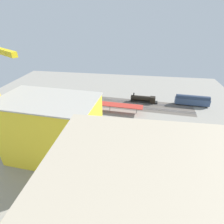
{
  "coord_description": "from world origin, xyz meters",
  "views": [
    {
      "loc": [
        -16.92,
        67.87,
        43.69
      ],
      "look_at": [
        -6.44,
        -0.79,
        5.54
      ],
      "focal_mm": 28.29,
      "sensor_mm": 36.0,
      "label": 1
    }
  ],
  "objects_px": {
    "freight_coach_far": "(80,97)",
    "parked_car_3": "(110,121)",
    "street_tree_1": "(67,120)",
    "street_tree_2": "(63,119)",
    "box_truck_0": "(64,128)",
    "construction_building": "(52,130)",
    "platform_canopy_near": "(84,102)",
    "passenger_coach": "(192,100)",
    "parked_car_1": "(143,125)",
    "traffic_light": "(57,111)",
    "parked_car_2": "(126,123)",
    "street_tree_0": "(26,117)",
    "locomotive": "(144,99)",
    "parked_car_0": "(160,126)",
    "street_tree_3": "(141,128)"
  },
  "relations": [
    {
      "from": "street_tree_1",
      "to": "traffic_light",
      "type": "height_order",
      "value": "street_tree_1"
    },
    {
      "from": "passenger_coach",
      "to": "parked_car_1",
      "type": "relative_size",
      "value": 4.07
    },
    {
      "from": "street_tree_1",
      "to": "street_tree_2",
      "type": "xyz_separation_m",
      "value": [
        2.37,
        -0.57,
        -0.16
      ]
    },
    {
      "from": "street_tree_2",
      "to": "street_tree_3",
      "type": "xyz_separation_m",
      "value": [
        -32.45,
        0.88,
        -0.74
      ]
    },
    {
      "from": "parked_car_1",
      "to": "parked_car_3",
      "type": "bearing_deg",
      "value": -3.96
    },
    {
      "from": "parked_car_1",
      "to": "street_tree_3",
      "type": "distance_m",
      "value": 9.85
    },
    {
      "from": "platform_canopy_near",
      "to": "street_tree_2",
      "type": "distance_m",
      "value": 22.15
    },
    {
      "from": "platform_canopy_near",
      "to": "box_truck_0",
      "type": "height_order",
      "value": "platform_canopy_near"
    },
    {
      "from": "parked_car_3",
      "to": "box_truck_0",
      "type": "relative_size",
      "value": 0.46
    },
    {
      "from": "parked_car_2",
      "to": "locomotive",
      "type": "bearing_deg",
      "value": -107.89
    },
    {
      "from": "traffic_light",
      "to": "parked_car_1",
      "type": "bearing_deg",
      "value": 177.51
    },
    {
      "from": "parked_car_2",
      "to": "street_tree_2",
      "type": "xyz_separation_m",
      "value": [
        26.25,
        8.74,
        4.98
      ]
    },
    {
      "from": "parked_car_2",
      "to": "traffic_light",
      "type": "distance_m",
      "value": 33.47
    },
    {
      "from": "parked_car_2",
      "to": "street_tree_3",
      "type": "distance_m",
      "value": 12.2
    },
    {
      "from": "parked_car_2",
      "to": "traffic_light",
      "type": "relative_size",
      "value": 0.78
    },
    {
      "from": "parked_car_1",
      "to": "street_tree_2",
      "type": "bearing_deg",
      "value": 13.15
    },
    {
      "from": "box_truck_0",
      "to": "street_tree_2",
      "type": "distance_m",
      "value": 4.0
    },
    {
      "from": "street_tree_3",
      "to": "parked_car_1",
      "type": "bearing_deg",
      "value": -99.21
    },
    {
      "from": "passenger_coach",
      "to": "traffic_light",
      "type": "xyz_separation_m",
      "value": [
        67.18,
        24.07,
        0.91
      ]
    },
    {
      "from": "platform_canopy_near",
      "to": "parked_car_0",
      "type": "height_order",
      "value": "platform_canopy_near"
    },
    {
      "from": "parked_car_3",
      "to": "box_truck_0",
      "type": "height_order",
      "value": "box_truck_0"
    },
    {
      "from": "parked_car_3",
      "to": "parked_car_2",
      "type": "bearing_deg",
      "value": 178.23
    },
    {
      "from": "freight_coach_far",
      "to": "parked_car_0",
      "type": "bearing_deg",
      "value": 156.11
    },
    {
      "from": "box_truck_0",
      "to": "street_tree_2",
      "type": "bearing_deg",
      "value": -68.75
    },
    {
      "from": "street_tree_2",
      "to": "street_tree_3",
      "type": "relative_size",
      "value": 1.06
    },
    {
      "from": "street_tree_1",
      "to": "traffic_light",
      "type": "relative_size",
      "value": 1.52
    },
    {
      "from": "parked_car_0",
      "to": "parked_car_1",
      "type": "relative_size",
      "value": 1.08
    },
    {
      "from": "parked_car_0",
      "to": "box_truck_0",
      "type": "xyz_separation_m",
      "value": [
        40.93,
        9.3,
        0.95
      ]
    },
    {
      "from": "construction_building",
      "to": "street_tree_3",
      "type": "relative_size",
      "value": 3.76
    },
    {
      "from": "parked_car_0",
      "to": "street_tree_2",
      "type": "relative_size",
      "value": 0.57
    },
    {
      "from": "passenger_coach",
      "to": "parked_car_1",
      "type": "xyz_separation_m",
      "value": [
        26.25,
        25.85,
        -2.32
      ]
    },
    {
      "from": "passenger_coach",
      "to": "parked_car_2",
      "type": "height_order",
      "value": "passenger_coach"
    },
    {
      "from": "street_tree_3",
      "to": "parked_car_2",
      "type": "bearing_deg",
      "value": -57.2
    },
    {
      "from": "traffic_light",
      "to": "street_tree_0",
      "type": "bearing_deg",
      "value": 47.62
    },
    {
      "from": "platform_canopy_near",
      "to": "locomotive",
      "type": "distance_m",
      "value": 33.69
    },
    {
      "from": "street_tree_0",
      "to": "street_tree_2",
      "type": "distance_m",
      "value": 16.28
    },
    {
      "from": "freight_coach_far",
      "to": "parked_car_3",
      "type": "height_order",
      "value": "freight_coach_far"
    },
    {
      "from": "box_truck_0",
      "to": "parked_car_2",
      "type": "bearing_deg",
      "value": -160.52
    },
    {
      "from": "construction_building",
      "to": "freight_coach_far",
      "type": "bearing_deg",
      "value": -79.11
    },
    {
      "from": "street_tree_0",
      "to": "parked_car_2",
      "type": "bearing_deg",
      "value": -167.85
    },
    {
      "from": "street_tree_3",
      "to": "freight_coach_far",
      "type": "bearing_deg",
      "value": -40.0
    },
    {
      "from": "parked_car_0",
      "to": "street_tree_1",
      "type": "distance_m",
      "value": 40.2
    },
    {
      "from": "box_truck_0",
      "to": "traffic_light",
      "type": "xyz_separation_m",
      "value": [
        7.24,
        -10.18,
        2.25
      ]
    },
    {
      "from": "parked_car_3",
      "to": "box_truck_0",
      "type": "distance_m",
      "value": 20.74
    },
    {
      "from": "parked_car_2",
      "to": "street_tree_3",
      "type": "bearing_deg",
      "value": 122.8
    },
    {
      "from": "freight_coach_far",
      "to": "parked_car_3",
      "type": "xyz_separation_m",
      "value": [
        -20.36,
        18.83,
        -2.49
      ]
    },
    {
      "from": "street_tree_1",
      "to": "street_tree_3",
      "type": "relative_size",
      "value": 1.14
    },
    {
      "from": "parked_car_2",
      "to": "traffic_light",
      "type": "height_order",
      "value": "traffic_light"
    },
    {
      "from": "street_tree_0",
      "to": "street_tree_2",
      "type": "height_order",
      "value": "street_tree_2"
    },
    {
      "from": "box_truck_0",
      "to": "construction_building",
      "type": "bearing_deg",
      "value": 102.23
    }
  ]
}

